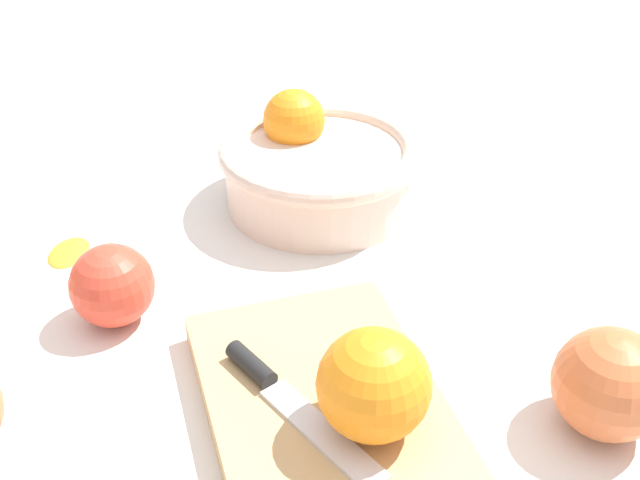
% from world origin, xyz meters
% --- Properties ---
extents(ground_plane, '(2.40, 2.40, 0.00)m').
position_xyz_m(ground_plane, '(0.00, 0.00, 0.00)').
color(ground_plane, silver).
extents(bowl, '(0.20, 0.20, 0.11)m').
position_xyz_m(bowl, '(-0.15, 0.16, 0.04)').
color(bowl, beige).
rests_on(bowl, ground_plane).
extents(cutting_board, '(0.28, 0.20, 0.02)m').
position_xyz_m(cutting_board, '(0.13, 0.02, 0.01)').
color(cutting_board, tan).
rests_on(cutting_board, ground_plane).
extents(orange_on_board, '(0.07, 0.07, 0.07)m').
position_xyz_m(orange_on_board, '(0.16, 0.03, 0.06)').
color(orange_on_board, orange).
rests_on(orange_on_board, cutting_board).
extents(knife, '(0.16, 0.05, 0.01)m').
position_xyz_m(knife, '(0.11, -0.01, 0.03)').
color(knife, silver).
rests_on(knife, cutting_board).
extents(apple_front_left_2, '(0.07, 0.07, 0.07)m').
position_xyz_m(apple_front_left_2, '(-0.06, -0.08, 0.03)').
color(apple_front_left_2, '#D6422D').
rests_on(apple_front_left_2, ground_plane).
extents(apple_back_right, '(0.08, 0.08, 0.08)m').
position_xyz_m(apple_back_right, '(0.22, 0.19, 0.04)').
color(apple_back_right, '#CC6638').
rests_on(apple_back_right, ground_plane).
extents(citrus_peel, '(0.06, 0.06, 0.01)m').
position_xyz_m(citrus_peel, '(-0.18, -0.09, 0.00)').
color(citrus_peel, orange).
rests_on(citrus_peel, ground_plane).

